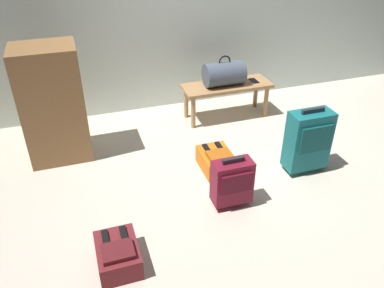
# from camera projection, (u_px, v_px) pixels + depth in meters

# --- Properties ---
(ground_plane) EXTENTS (6.60, 6.60, 0.00)m
(ground_plane) POSITION_uv_depth(u_px,v_px,m) (240.00, 170.00, 3.63)
(ground_plane) COLOR beige
(bench) EXTENTS (1.00, 0.36, 0.40)m
(bench) POSITION_uv_depth(u_px,v_px,m) (227.00, 90.00, 4.36)
(bench) COLOR #A87A4C
(bench) RESTS_ON ground
(duffel_bag_slate) EXTENTS (0.44, 0.26, 0.34)m
(duffel_bag_slate) POSITION_uv_depth(u_px,v_px,m) (224.00, 74.00, 4.25)
(duffel_bag_slate) COLOR #475160
(duffel_bag_slate) RESTS_ON bench
(cell_phone) EXTENTS (0.07, 0.14, 0.01)m
(cell_phone) POSITION_uv_depth(u_px,v_px,m) (254.00, 81.00, 4.41)
(cell_phone) COLOR black
(cell_phone) RESTS_ON bench
(suitcase_upright_teal) EXTENTS (0.38, 0.22, 0.64)m
(suitcase_upright_teal) POSITION_uv_depth(u_px,v_px,m) (308.00, 140.00, 3.47)
(suitcase_upright_teal) COLOR #14666B
(suitcase_upright_teal) RESTS_ON ground
(suitcase_small_burgundy) EXTENTS (0.32, 0.19, 0.46)m
(suitcase_small_burgundy) POSITION_uv_depth(u_px,v_px,m) (232.00, 181.00, 3.10)
(suitcase_small_burgundy) COLOR maroon
(suitcase_small_burgundy) RESTS_ON ground
(backpack_orange) EXTENTS (0.28, 0.38, 0.21)m
(backpack_orange) POSITION_uv_depth(u_px,v_px,m) (216.00, 160.00, 3.61)
(backpack_orange) COLOR orange
(backpack_orange) RESTS_ON ground
(backpack_maroon) EXTENTS (0.28, 0.38, 0.21)m
(backpack_maroon) POSITION_uv_depth(u_px,v_px,m) (118.00, 255.00, 2.64)
(backpack_maroon) COLOR maroon
(backpack_maroon) RESTS_ON ground
(side_cabinet) EXTENTS (0.56, 0.44, 1.10)m
(side_cabinet) POSITION_uv_depth(u_px,v_px,m) (53.00, 104.00, 3.57)
(side_cabinet) COLOR olive
(side_cabinet) RESTS_ON ground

